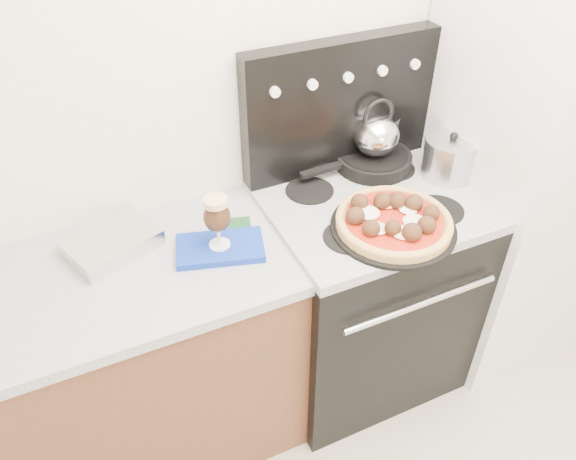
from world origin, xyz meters
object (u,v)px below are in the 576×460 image
fridge (528,155)px  beer_glass (218,222)px  stove_body (362,294)px  pizza (394,219)px  pizza_pan (393,227)px  base_cabinet (89,385)px  stock_pot (449,158)px  oven_mitt (220,248)px  tea_kettle (377,132)px  skillet (373,160)px

fridge → beer_glass: (-1.29, 0.02, 0.07)m
stove_body → pizza: pizza is taller
fridge → pizza_pan: fridge is taller
fridge → base_cabinet: bearing=178.4°
fridge → pizza: size_ratio=4.87×
fridge → pizza: bearing=-168.6°
fridge → stock_pot: 0.36m
base_cabinet → stock_pot: stock_pot is taller
base_cabinet → beer_glass: (0.52, -0.03, 0.59)m
stove_body → beer_glass: beer_glass is taller
stove_body → beer_glass: bearing=-179.1°
pizza_pan → beer_glass: bearing=164.0°
oven_mitt → fridge: bearing=-0.7°
base_cabinet → pizza_pan: 1.21m
base_cabinet → stock_pot: bearing=0.1°
oven_mitt → tea_kettle: (0.71, 0.21, 0.16)m
oven_mitt → tea_kettle: size_ratio=1.46×
oven_mitt → pizza: 0.59m
beer_glass → stock_pot: (0.94, 0.04, -0.03)m
fridge → skillet: size_ratio=6.40×
fridge → pizza_pan: bearing=-168.6°
pizza_pan → stove_body: bearing=81.9°
pizza_pan → tea_kettle: size_ratio=2.18×
pizza → beer_glass: bearing=164.0°
skillet → fridge: bearing=-21.5°
oven_mitt → stock_pot: stock_pot is taller
stove_body → fridge: (0.70, -0.03, 0.51)m
beer_glass → stock_pot: 0.94m
fridge → skillet: 0.62m
stock_pot → oven_mitt: bearing=-177.7°
fridge → beer_glass: size_ratio=10.02×
tea_kettle → stock_pot: tea_kettle is taller
base_cabinet → pizza_pan: size_ratio=3.41×
stove_body → pizza: 0.55m
beer_glass → pizza: beer_glass is taller
stove_body → skillet: bearing=58.1°
beer_glass → oven_mitt: bearing=0.0°
oven_mitt → stock_pot: (0.94, 0.04, 0.08)m
pizza_pan → stock_pot: stock_pot is taller
fridge → skillet: bearing=158.5°
base_cabinet → fridge: 1.88m
base_cabinet → fridge: size_ratio=0.76×
beer_glass → pizza: bearing=-16.0°
oven_mitt → beer_glass: beer_glass is taller
beer_glass → base_cabinet: bearing=176.2°
tea_kettle → base_cabinet: bearing=-164.8°
fridge → tea_kettle: bearing=158.5°
beer_glass → pizza_pan: size_ratio=0.45×
stove_body → pizza: size_ratio=2.26×
base_cabinet → tea_kettle: bearing=8.2°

